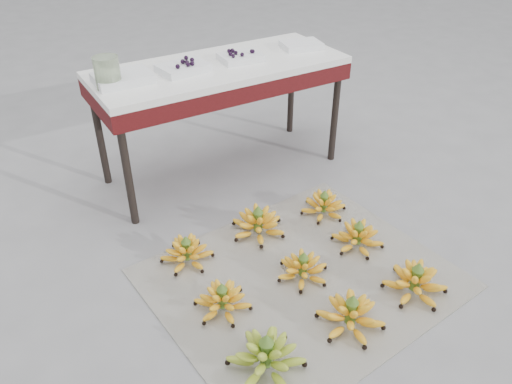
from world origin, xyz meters
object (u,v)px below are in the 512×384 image
newspaper_mat (301,278)px  tray_left (183,68)px  bunch_mid_left (222,300)px  tray_far_right (301,45)px  bunch_back_left (187,253)px  tray_right (241,57)px  bunch_back_center (258,224)px  bunch_mid_right (358,237)px  tray_far_left (123,78)px  glass_jar (107,73)px  bunch_front_left (266,356)px  bunch_back_right (324,205)px  vendor_table (220,77)px  bunch_mid_center (303,268)px  bunch_front_center (351,315)px  bunch_front_right (415,282)px

newspaper_mat → tray_left: bearing=93.4°
bunch_mid_left → tray_far_right: bearing=32.8°
bunch_back_left → tray_right: size_ratio=1.34×
bunch_back_center → bunch_mid_right: bearing=-29.5°
tray_far_left → newspaper_mat: bearing=-69.9°
tray_right → tray_left: bearing=180.0°
bunch_back_center → glass_jar: size_ratio=2.15×
newspaper_mat → bunch_back_left: bunch_back_left is taller
bunch_front_left → bunch_back_center: bearing=37.0°
newspaper_mat → bunch_back_right: bearing=41.8°
tray_right → bunch_mid_right: bearing=-84.9°
tray_left → glass_jar: (-0.39, -0.02, 0.05)m
vendor_table → tray_far_left: size_ratio=5.01×
bunch_mid_center → bunch_back_left: bearing=153.8°
bunch_mid_right → tray_right: bearing=86.8°
bunch_back_center → bunch_back_right: bunch_back_center is taller
tray_far_left → bunch_mid_right: bearing=-53.0°
bunch_front_center → tray_right: tray_right is taller
bunch_back_center → tray_left: size_ratio=1.22×
bunch_front_left → bunch_back_left: size_ratio=1.20×
bunch_back_right → glass_jar: bearing=120.9°
bunch_mid_right → bunch_back_center: size_ratio=0.85×
bunch_mid_left → glass_jar: bearing=83.8°
tray_far_left → bunch_mid_center: bearing=-69.4°
bunch_back_left → bunch_mid_left: bearing=-112.9°
glass_jar → tray_far_left: bearing=25.1°
bunch_back_center → tray_far_right: bearing=56.3°
bunch_back_right → tray_far_right: (0.30, 0.67, 0.62)m
bunch_front_left → tray_far_right: tray_far_right is taller
bunch_mid_right → tray_far_right: 1.19m
bunch_front_center → bunch_back_center: (-0.00, 0.70, 0.00)m
bunch_mid_left → bunch_mid_center: (0.40, -0.01, -0.00)m
tray_left → bunch_back_left: bearing=-117.0°
bunch_mid_left → glass_jar: glass_jar is taller
vendor_table → tray_far_left: tray_far_left is taller
bunch_back_left → bunch_back_right: (0.77, -0.02, -0.00)m
newspaper_mat → bunch_back_left: (-0.39, 0.37, 0.05)m
bunch_front_right → tray_left: size_ratio=1.31×
tray_far_right → bunch_mid_left: bearing=-137.1°
tray_right → bunch_mid_center: bearing=-105.0°
tray_right → bunch_back_left: bearing=-136.0°
bunch_back_right → vendor_table: 0.89m
bunch_back_right → glass_jar: size_ratio=2.04×
bunch_back_center → vendor_table: vendor_table is taller
tray_right → newspaper_mat: bearing=-105.3°
newspaper_mat → bunch_back_left: 0.54m
bunch_front_right → tray_left: bearing=86.3°
bunch_mid_right → bunch_front_left: bearing=-162.3°
newspaper_mat → tray_left: (-0.06, 1.01, 0.68)m
bunch_mid_center → tray_right: (0.27, 1.00, 0.62)m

